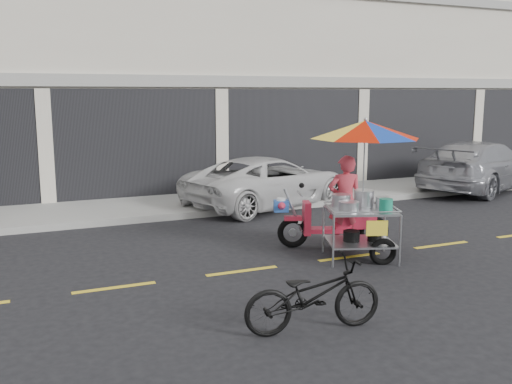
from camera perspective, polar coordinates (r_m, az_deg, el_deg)
name	(u,v)px	position (r m, az deg, el deg)	size (l,w,h in m)	color
ground	(349,257)	(10.04, 9.32, -6.44)	(90.00, 90.00, 0.00)	black
sidewalk	(235,199)	(14.82, -2.12, -0.70)	(45.00, 3.00, 0.15)	gray
shophouse_block	(257,51)	(20.39, 0.11, 13.94)	(36.00, 8.11, 10.40)	beige
centerline	(349,257)	(10.03, 9.32, -6.42)	(42.00, 0.10, 0.01)	gold
white_pickup	(269,182)	(14.17, 1.26, 1.06)	(2.06, 4.47, 1.24)	silver
silver_pickup	(480,166)	(17.70, 21.49, 2.46)	(2.02, 4.96, 1.44)	#999AA1
near_bicycle	(313,295)	(6.87, 5.74, -10.22)	(0.59, 1.70, 0.89)	black
food_vendor_rig	(356,169)	(9.96, 9.94, 2.32)	(2.36, 2.43, 2.41)	black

